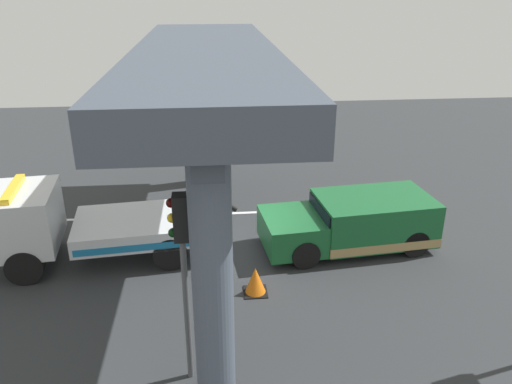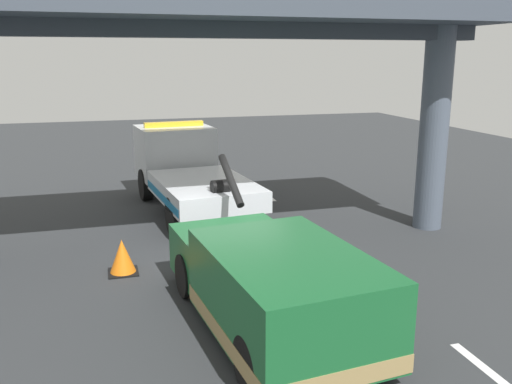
{
  "view_description": "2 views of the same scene",
  "coord_description": "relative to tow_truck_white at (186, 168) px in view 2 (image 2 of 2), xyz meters",
  "views": [
    {
      "loc": [
        0.91,
        13.52,
        7.67
      ],
      "look_at": [
        -0.39,
        -0.29,
        1.81
      ],
      "focal_mm": 35.35,
      "sensor_mm": 36.0,
      "label": 1
    },
    {
      "loc": [
        -11.49,
        2.6,
        4.49
      ],
      "look_at": [
        0.45,
        -0.85,
        1.43
      ],
      "focal_mm": 38.55,
      "sensor_mm": 36.0,
      "label": 2
    }
  ],
  "objects": [
    {
      "name": "tow_truck_white",
      "position": [
        0.0,
        0.0,
        0.0
      ],
      "size": [
        7.34,
        2.99,
        2.46
      ],
      "color": "silver",
      "rests_on": "ground"
    },
    {
      "name": "traffic_cone_orange",
      "position": [
        -5.09,
        2.2,
        -0.85
      ],
      "size": [
        0.63,
        0.63,
        0.74
      ],
      "color": "orange",
      "rests_on": "ground"
    },
    {
      "name": "lane_stripe_east",
      "position": [
        1.04,
        -2.77,
        -1.2
      ],
      "size": [
        2.6,
        0.16,
        0.01
      ],
      "primitive_type": "cube",
      "color": "silver",
      "rests_on": "ground"
    },
    {
      "name": "lane_stripe_mid",
      "position": [
        -4.96,
        -2.77,
        -1.2
      ],
      "size": [
        2.6,
        0.16,
        0.01
      ],
      "primitive_type": "cube",
      "color": "silver",
      "rests_on": "ground"
    },
    {
      "name": "overpass_structure",
      "position": [
        -4.0,
        -0.08,
        4.08
      ],
      "size": [
        3.6,
        13.68,
        6.09
      ],
      "color": "#4C5666",
      "rests_on": "ground"
    },
    {
      "name": "towed_van_green",
      "position": [
        -8.39,
        -0.09,
        -0.42
      ],
      "size": [
        5.39,
        2.69,
        1.58
      ],
      "color": "#195B2D",
      "rests_on": "ground"
    },
    {
      "name": "ground_plane",
      "position": [
        -4.96,
        -0.08,
        -1.25
      ],
      "size": [
        60.0,
        40.0,
        0.1
      ],
      "primitive_type": "cube",
      "color": "#2D3033"
    }
  ]
}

